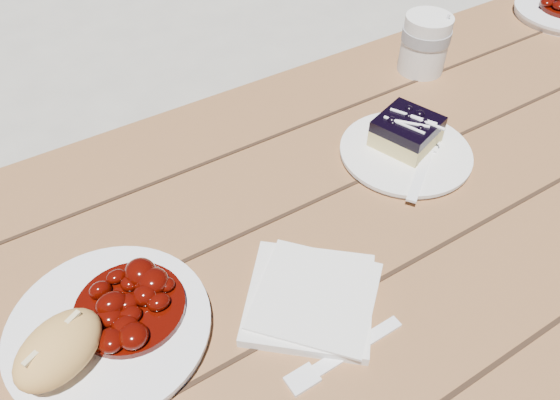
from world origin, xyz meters
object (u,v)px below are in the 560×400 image
dessert_plate (405,153)px  coffee_cup (425,44)px  main_plate (110,329)px  blueberry_cake (407,131)px  picnic_table (387,277)px  bread_roll (59,349)px

dessert_plate → coffee_cup: bearing=42.7°
main_plate → blueberry_cake: 0.52m
picnic_table → main_plate: main_plate is taller
coffee_cup → main_plate: bearing=-161.2°
main_plate → picnic_table: bearing=-3.9°
bread_roll → dessert_plate: size_ratio=0.52×
picnic_table → bread_roll: size_ratio=19.01×
picnic_table → coffee_cup: (0.27, 0.27, 0.22)m
bread_roll → blueberry_cake: bearing=9.5°
picnic_table → bread_roll: bearing=179.0°
bread_roll → blueberry_cake: 0.58m
main_plate → bread_roll: bearing=-160.0°
picnic_table → dessert_plate: 0.21m
picnic_table → main_plate: 0.46m
dessert_plate → main_plate: bearing=-173.2°
picnic_table → coffee_cup: size_ratio=18.62×
blueberry_cake → bread_roll: bearing=171.0°
blueberry_cake → coffee_cup: 0.25m
picnic_table → coffee_cup: coffee_cup is taller
main_plate → coffee_cup: 0.74m
coffee_cup → bread_roll: bearing=-161.1°
picnic_table → blueberry_cake: bearing=48.7°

